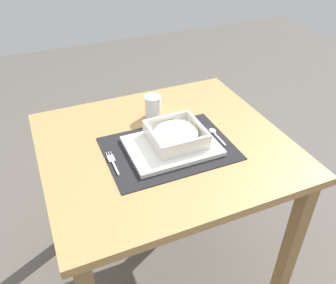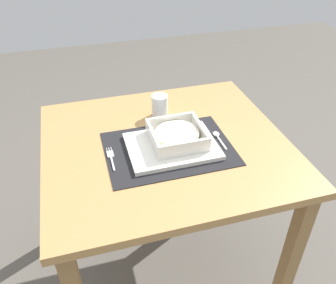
{
  "view_description": "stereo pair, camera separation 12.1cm",
  "coord_description": "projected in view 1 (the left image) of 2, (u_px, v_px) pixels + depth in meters",
  "views": [
    {
      "loc": [
        -0.39,
        -0.95,
        1.45
      ],
      "look_at": [
        -0.0,
        -0.04,
        0.74
      ],
      "focal_mm": 37.87,
      "sensor_mm": 36.0,
      "label": 1
    },
    {
      "loc": [
        -0.28,
        -0.99,
        1.45
      ],
      "look_at": [
        -0.0,
        -0.04,
        0.74
      ],
      "focal_mm": 37.87,
      "sensor_mm": 36.0,
      "label": 2
    }
  ],
  "objects": [
    {
      "name": "ground_plane",
      "position": [
        165.0,
        264.0,
        1.68
      ],
      "size": [
        6.0,
        6.0,
        0.0
      ],
      "primitive_type": "plane",
      "color": "#59544C"
    },
    {
      "name": "porridge_bowl",
      "position": [
        176.0,
        135.0,
        1.23
      ],
      "size": [
        0.18,
        0.18,
        0.05
      ],
      "color": "white",
      "rests_on": "serving_plate"
    },
    {
      "name": "bread_knife",
      "position": [
        204.0,
        139.0,
        1.27
      ],
      "size": [
        0.01,
        0.13,
        0.01
      ],
      "rotation": [
        0.0,
        0.0,
        -0.03
      ],
      "color": "#59331E",
      "rests_on": "placemat"
    },
    {
      "name": "serving_plate",
      "position": [
        172.0,
        146.0,
        1.23
      ],
      "size": [
        0.31,
        0.23,
        0.02
      ],
      "primitive_type": "cube",
      "color": "white",
      "rests_on": "placemat"
    },
    {
      "name": "placemat",
      "position": [
        168.0,
        149.0,
        1.23
      ],
      "size": [
        0.44,
        0.32,
        0.0
      ],
      "primitive_type": "cube",
      "color": "black",
      "rests_on": "dining_table"
    },
    {
      "name": "dining_table",
      "position": [
        165.0,
        165.0,
        1.33
      ],
      "size": [
        0.86,
        0.78,
        0.71
      ],
      "color": "#B2844C",
      "rests_on": "ground"
    },
    {
      "name": "spoon",
      "position": [
        214.0,
        132.0,
        1.3
      ],
      "size": [
        0.02,
        0.11,
        0.01
      ],
      "rotation": [
        0.0,
        0.0,
        -0.0
      ],
      "color": "silver",
      "rests_on": "placemat"
    },
    {
      "name": "drinking_glass",
      "position": [
        153.0,
        108.0,
        1.38
      ],
      "size": [
        0.06,
        0.06,
        0.09
      ],
      "color": "white",
      "rests_on": "dining_table"
    },
    {
      "name": "fork",
      "position": [
        112.0,
        161.0,
        1.17
      ],
      "size": [
        0.02,
        0.13,
        0.0
      ],
      "rotation": [
        0.0,
        0.0,
        -0.03
      ],
      "color": "silver",
      "rests_on": "placemat"
    },
    {
      "name": "butter_knife",
      "position": [
        208.0,
        137.0,
        1.28
      ],
      "size": [
        0.01,
        0.13,
        0.01
      ],
      "rotation": [
        0.0,
        0.0,
        -0.03
      ],
      "color": "black",
      "rests_on": "placemat"
    }
  ]
}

